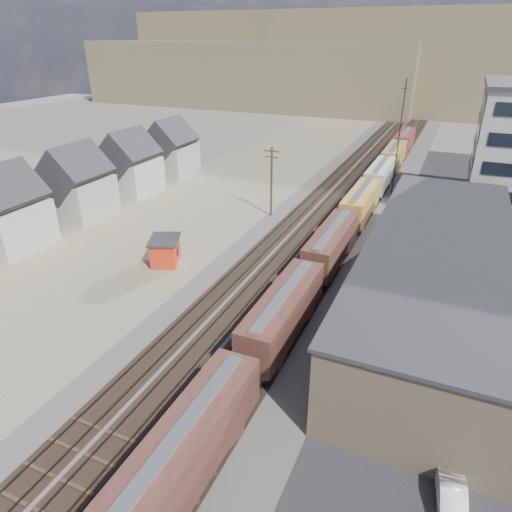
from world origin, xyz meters
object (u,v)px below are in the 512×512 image
at_px(parked_car_white, 452,500).
at_px(utility_pole_north, 271,180).
at_px(freight_train, 348,221).
at_px(maintenance_shed, 165,250).

bearing_deg(parked_car_white, utility_pole_north, 117.23).
relative_size(freight_train, parked_car_white, 28.70).
relative_size(freight_train, maintenance_shed, 23.52).
bearing_deg(parked_car_white, freight_train, 105.53).
bearing_deg(freight_train, utility_pole_north, 158.45).
distance_m(utility_pole_north, parked_car_white, 46.98).
xyz_separation_m(freight_train, parked_car_white, (14.10, -33.73, -2.11)).
xyz_separation_m(maintenance_shed, parked_car_white, (31.74, -19.43, -0.87)).
xyz_separation_m(utility_pole_north, parked_car_white, (26.40, -38.59, -4.61)).
xyz_separation_m(utility_pole_north, maintenance_shed, (-5.35, -19.16, -3.74)).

